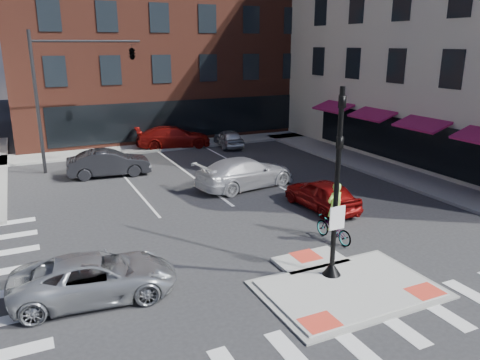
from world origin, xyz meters
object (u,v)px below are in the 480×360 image
red_sedan (322,194)px  cyclist (334,222)px  bg_car_red (173,137)px  silver_suv (95,277)px  bg_car_dark (109,163)px  white_pickup (245,173)px  bg_car_silver (229,138)px

red_sedan → cyclist: 3.62m
bg_car_red → cyclist: 18.70m
silver_suv → bg_car_dark: (2.83, 13.38, 0.09)m
red_sedan → white_pickup: bearing=-72.5°
white_pickup → bg_car_red: white_pickup is taller
bg_car_red → white_pickup: bearing=-169.9°
white_pickup → bg_car_dark: bearing=38.8°
bg_car_dark → cyclist: cyclist is taller
bg_car_red → cyclist: size_ratio=2.29×
bg_car_silver → bg_car_red: bearing=-14.8°
red_sedan → cyclist: bearing=59.4°
bg_car_dark → cyclist: size_ratio=1.97×
bg_car_silver → bg_car_red: size_ratio=0.70×
red_sedan → cyclist: cyclist is taller
silver_suv → bg_car_red: bearing=-17.4°
red_sedan → bg_car_dark: bg_car_dark is taller
red_sedan → white_pickup: (-1.67, 4.48, 0.09)m
silver_suv → bg_car_silver: size_ratio=1.27×
bg_car_dark → cyclist: bearing=-149.2°
white_pickup → bg_car_dark: size_ratio=1.19×
bg_car_silver → bg_car_dark: bearing=31.6°
silver_suv → bg_car_red: size_ratio=0.90×
red_sedan → cyclist: size_ratio=1.77×
silver_suv → bg_car_dark: 13.68m
bg_car_red → bg_car_dark: bearing=143.4°
bg_car_red → cyclist: (0.41, -18.70, 0.01)m
red_sedan → bg_car_dark: size_ratio=0.90×
silver_suv → bg_car_silver: silver_suv is taller
red_sedan → bg_car_silver: red_sedan is taller
bg_car_silver → cyclist: size_ratio=1.62×
bg_car_dark → bg_car_red: bg_car_red is taller
bg_car_red → bg_car_silver: bearing=-104.2°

